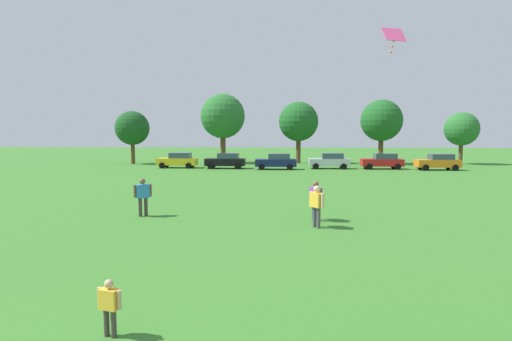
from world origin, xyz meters
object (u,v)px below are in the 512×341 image
object	(u,v)px
bystander_midfield	(316,197)
tree_center	(299,122)
parked_car_red_4	(383,161)
parked_car_orange_5	(438,162)
child_kite_flyer	(109,303)
tree_left	(223,116)
parked_car_yellow_0	(178,160)
tree_far_left	(132,128)
adult_bystander	(317,203)
parked_car_navy_2	(277,161)
parked_car_silver_3	(330,161)
parked_car_black_1	(226,161)
bystander_near_trees	(143,194)
tree_right	(381,121)
kite	(394,37)
tree_far_right	(462,129)

from	to	relation	value
bystander_midfield	tree_center	size ratio (longest dim) A/B	0.22
parked_car_red_4	parked_car_orange_5	size ratio (longest dim) A/B	1.00
child_kite_flyer	tree_center	xyz separation A→B (m)	(5.02, 45.63, 4.65)
parked_car_orange_5	tree_left	size ratio (longest dim) A/B	0.49
parked_car_red_4	tree_center	xyz separation A→B (m)	(-8.68, 8.37, 4.44)
parked_car_yellow_0	tree_center	size ratio (longest dim) A/B	0.55
parked_car_red_4	parked_car_orange_5	distance (m)	5.54
tree_left	tree_far_left	bearing A→B (deg)	-168.81
parked_car_red_4	tree_far_left	size ratio (longest dim) A/B	0.65
adult_bystander	tree_far_left	distance (m)	39.52
parked_car_navy_2	parked_car_silver_3	xyz separation A→B (m)	(5.69, 1.23, 0.00)
child_kite_flyer	parked_car_silver_3	distance (m)	38.17
parked_car_navy_2	parked_car_black_1	bearing A→B (deg)	-7.42
adult_bystander	parked_car_navy_2	world-z (taller)	adult_bystander
bystander_near_trees	tree_far_left	size ratio (longest dim) A/B	0.26
parked_car_black_1	parked_car_navy_2	bearing A→B (deg)	172.58
adult_bystander	bystander_near_trees	bearing A→B (deg)	-138.61
bystander_midfield	tree_left	xyz separation A→B (m)	(-9.21, 34.63, 4.95)
child_kite_flyer	tree_right	world-z (taller)	tree_right
bystander_near_trees	parked_car_silver_3	xyz separation A→B (m)	(11.32, 26.39, -0.17)
parked_car_navy_2	parked_car_red_4	xyz separation A→B (m)	(11.27, 1.19, 0.00)
parked_car_black_1	parked_car_silver_3	distance (m)	11.21
child_kite_flyer	parked_car_red_4	world-z (taller)	parked_car_red_4
kite	tree_left	distance (m)	37.07
tree_right	bystander_midfield	bearing A→B (deg)	-107.30
kite	parked_car_orange_5	world-z (taller)	kite
parked_car_silver_3	bystander_midfield	bearing A→B (deg)	82.43
bystander_near_trees	tree_center	world-z (taller)	tree_center
bystander_midfield	kite	bearing A→B (deg)	56.09
bystander_midfield	parked_car_black_1	bearing A→B (deg)	168.56
parked_car_red_4	parked_car_yellow_0	bearing A→B (deg)	0.07
parked_car_orange_5	tree_far_left	size ratio (longest dim) A/B	0.65
tree_left	tree_center	bearing A→B (deg)	2.99
parked_car_orange_5	tree_center	size ratio (longest dim) A/B	0.55
child_kite_flyer	tree_far_right	world-z (taller)	tree_far_right
parked_car_silver_3	adult_bystander	bearing A→B (deg)	82.67
tree_far_left	tree_far_right	bearing A→B (deg)	3.05
bystander_near_trees	bystander_midfield	size ratio (longest dim) A/B	1.01
child_kite_flyer	parked_car_black_1	distance (m)	36.92
bystander_near_trees	tree_far_right	bearing A→B (deg)	18.53
bystander_near_trees	parked_car_red_4	world-z (taller)	bystander_near_trees
parked_car_black_1	tree_right	distance (m)	20.35
tree_far_left	tree_right	bearing A→B (deg)	3.03
parked_car_black_1	parked_car_red_4	xyz separation A→B (m)	(16.78, 0.48, 0.00)
parked_car_yellow_0	tree_center	distance (m)	16.51
parked_car_orange_5	tree_far_left	distance (m)	35.69
child_kite_flyer	tree_center	world-z (taller)	tree_center
parked_car_red_4	parked_car_navy_2	bearing A→B (deg)	6.04
kite	parked_car_black_1	bearing A→B (deg)	111.80
kite	parked_car_black_1	xyz separation A→B (m)	(-10.65, 26.62, -6.79)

